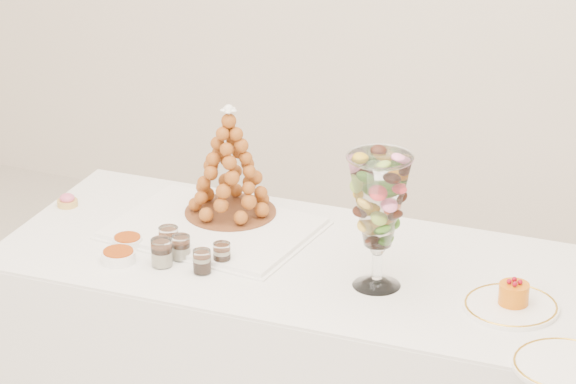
% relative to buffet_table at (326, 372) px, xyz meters
% --- Properties ---
extents(buffet_table, '(1.85, 0.80, 0.69)m').
position_rel_buffet_table_xyz_m(buffet_table, '(0.00, 0.00, 0.00)').
color(buffet_table, white).
rests_on(buffet_table, ground).
extents(lace_tray, '(0.57, 0.45, 0.02)m').
position_rel_buffet_table_xyz_m(lace_tray, '(-0.38, 0.06, 0.36)').
color(lace_tray, white).
rests_on(lace_tray, buffet_table).
extents(macaron_vase, '(0.17, 0.17, 0.36)m').
position_rel_buffet_table_xyz_m(macaron_vase, '(0.17, -0.07, 0.58)').
color(macaron_vase, white).
rests_on(macaron_vase, buffet_table).
extents(cake_plate, '(0.25, 0.25, 0.01)m').
position_rel_buffet_table_xyz_m(cake_plate, '(0.53, -0.05, 0.35)').
color(cake_plate, white).
rests_on(cake_plate, buffet_table).
extents(spare_plate, '(0.25, 0.25, 0.01)m').
position_rel_buffet_table_xyz_m(spare_plate, '(0.72, -0.29, 0.35)').
color(spare_plate, white).
rests_on(spare_plate, buffet_table).
extents(pink_tart, '(0.06, 0.06, 0.04)m').
position_rel_buffet_table_xyz_m(pink_tart, '(-0.86, 0.05, 0.36)').
color(pink_tart, tan).
rests_on(pink_tart, buffet_table).
extents(verrine_a, '(0.07, 0.07, 0.07)m').
position_rel_buffet_table_xyz_m(verrine_a, '(-0.43, -0.11, 0.38)').
color(verrine_a, white).
rests_on(verrine_a, buffet_table).
extents(verrine_b, '(0.05, 0.05, 0.07)m').
position_rel_buffet_table_xyz_m(verrine_b, '(-0.38, -0.14, 0.38)').
color(verrine_b, white).
rests_on(verrine_b, buffet_table).
extents(verrine_c, '(0.06, 0.06, 0.06)m').
position_rel_buffet_table_xyz_m(verrine_c, '(-0.26, -0.13, 0.38)').
color(verrine_c, white).
rests_on(verrine_c, buffet_table).
extents(verrine_d, '(0.07, 0.07, 0.08)m').
position_rel_buffet_table_xyz_m(verrine_d, '(-0.41, -0.19, 0.39)').
color(verrine_d, white).
rests_on(verrine_d, buffet_table).
extents(verrine_e, '(0.06, 0.06, 0.07)m').
position_rel_buffet_table_xyz_m(verrine_e, '(-0.29, -0.19, 0.38)').
color(verrine_e, white).
rests_on(verrine_e, buffet_table).
extents(ramekin_back, '(0.08, 0.08, 0.03)m').
position_rel_buffet_table_xyz_m(ramekin_back, '(-0.55, -0.12, 0.36)').
color(ramekin_back, white).
rests_on(ramekin_back, buffet_table).
extents(ramekin_front, '(0.09, 0.09, 0.03)m').
position_rel_buffet_table_xyz_m(ramekin_front, '(-0.53, -0.22, 0.36)').
color(ramekin_front, white).
rests_on(ramekin_front, buffet_table).
extents(croquembouche, '(0.28, 0.28, 0.33)m').
position_rel_buffet_table_xyz_m(croquembouche, '(-0.37, 0.16, 0.53)').
color(croquembouche, brown).
rests_on(croquembouche, lace_tray).
extents(mousse_cake, '(0.08, 0.08, 0.07)m').
position_rel_buffet_table_xyz_m(mousse_cake, '(0.53, -0.05, 0.39)').
color(mousse_cake, '#D8670A').
rests_on(mousse_cake, cake_plate).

